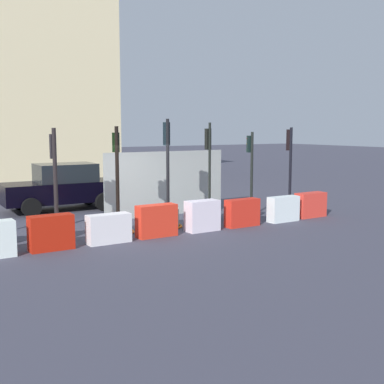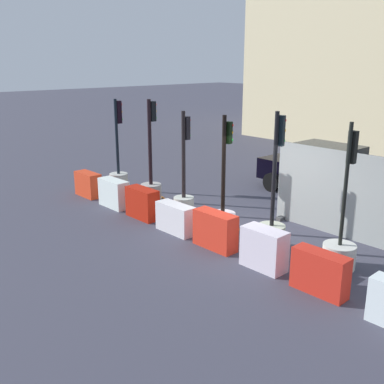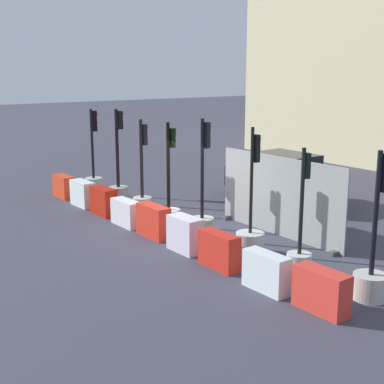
# 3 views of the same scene
# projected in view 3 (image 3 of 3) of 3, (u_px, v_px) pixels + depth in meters

# --- Properties ---
(ground_plane) EXTENTS (120.00, 120.00, 0.00)m
(ground_plane) POSITION_uv_depth(u_px,v_px,m) (185.00, 231.00, 15.39)
(ground_plane) COLOR #3E3D4C
(traffic_light_0) EXTENTS (0.87, 0.87, 3.11)m
(traffic_light_0) POSITION_uv_depth(u_px,v_px,m) (94.00, 179.00, 19.89)
(traffic_light_0) COLOR beige
(traffic_light_0) RESTS_ON ground_plane
(traffic_light_1) EXTENTS (0.94, 0.94, 3.20)m
(traffic_light_1) POSITION_uv_depth(u_px,v_px,m) (119.00, 186.00, 18.54)
(traffic_light_1) COLOR #ACA6A1
(traffic_light_1) RESTS_ON ground_plane
(traffic_light_2) EXTENTS (0.89, 0.89, 2.98)m
(traffic_light_2) POSITION_uv_depth(u_px,v_px,m) (142.00, 197.00, 17.27)
(traffic_light_2) COLOR beige
(traffic_light_2) RESTS_ON ground_plane
(traffic_light_3) EXTENTS (0.92, 0.92, 3.03)m
(traffic_light_3) POSITION_uv_depth(u_px,v_px,m) (169.00, 210.00, 15.86)
(traffic_light_3) COLOR silver
(traffic_light_3) RESTS_ON ground_plane
(traffic_light_4) EXTENTS (0.86, 0.86, 3.24)m
(traffic_light_4) POSITION_uv_depth(u_px,v_px,m) (202.00, 220.00, 14.57)
(traffic_light_4) COLOR #B4B89E
(traffic_light_4) RESTS_ON ground_plane
(traffic_light_5) EXTENTS (0.71, 0.71, 3.15)m
(traffic_light_5) POSITION_uv_depth(u_px,v_px,m) (250.00, 233.00, 13.42)
(traffic_light_5) COLOR silver
(traffic_light_5) RESTS_ON ground_plane
(traffic_light_6) EXTENTS (0.56, 0.56, 2.85)m
(traffic_light_6) POSITION_uv_depth(u_px,v_px,m) (300.00, 248.00, 12.08)
(traffic_light_6) COLOR silver
(traffic_light_6) RESTS_ON ground_plane
(traffic_light_7) EXTENTS (0.69, 0.69, 3.00)m
(traffic_light_7) POSITION_uv_depth(u_px,v_px,m) (372.00, 273.00, 10.71)
(traffic_light_7) COLOR beige
(traffic_light_7) RESTS_ON ground_plane
(construction_barrier_0) EXTENTS (1.03, 0.44, 0.79)m
(construction_barrier_0) POSITION_uv_depth(u_px,v_px,m) (64.00, 187.00, 19.31)
(construction_barrier_0) COLOR red
(construction_barrier_0) RESTS_ON ground_plane
(construction_barrier_1) EXTENTS (1.10, 0.44, 0.85)m
(construction_barrier_1) POSITION_uv_depth(u_px,v_px,m) (83.00, 194.00, 18.09)
(construction_barrier_1) COLOR white
(construction_barrier_1) RESTS_ON ground_plane
(construction_barrier_2) EXTENTS (1.07, 0.44, 0.87)m
(construction_barrier_2) POSITION_uv_depth(u_px,v_px,m) (103.00, 201.00, 17.00)
(construction_barrier_2) COLOR #B41C0C
(construction_barrier_2) RESTS_ON ground_plane
(construction_barrier_3) EXTENTS (1.14, 0.43, 0.76)m
(construction_barrier_3) POSITION_uv_depth(u_px,v_px,m) (126.00, 213.00, 15.83)
(construction_barrier_3) COLOR silver
(construction_barrier_3) RESTS_ON ground_plane
(construction_barrier_4) EXTENTS (1.14, 0.42, 0.89)m
(construction_barrier_4) POSITION_uv_depth(u_px,v_px,m) (153.00, 221.00, 14.72)
(construction_barrier_4) COLOR red
(construction_barrier_4) RESTS_ON ground_plane
(construction_barrier_5) EXTENTS (0.99, 0.48, 0.89)m
(construction_barrier_5) POSITION_uv_depth(u_px,v_px,m) (185.00, 234.00, 13.55)
(construction_barrier_5) COLOR silver
(construction_barrier_5) RESTS_ON ground_plane
(construction_barrier_6) EXTENTS (1.11, 0.40, 0.84)m
(construction_barrier_6) POSITION_uv_depth(u_px,v_px,m) (219.00, 251.00, 12.42)
(construction_barrier_6) COLOR red
(construction_barrier_6) RESTS_ON ground_plane
(construction_barrier_7) EXTENTS (1.08, 0.40, 0.81)m
(construction_barrier_7) POSITION_uv_depth(u_px,v_px,m) (266.00, 272.00, 11.14)
(construction_barrier_7) COLOR white
(construction_barrier_7) RESTS_ON ground_plane
(construction_barrier_8) EXTENTS (1.11, 0.44, 0.82)m
(construction_barrier_8) POSITION_uv_depth(u_px,v_px,m) (321.00, 291.00, 10.17)
(construction_barrier_8) COLOR red
(construction_barrier_8) RESTS_ON ground_plane
(car_black_sedan) EXTENTS (4.18, 2.12, 1.69)m
(car_black_sedan) POSITION_uv_depth(u_px,v_px,m) (282.00, 178.00, 18.65)
(car_black_sedan) COLOR black
(car_black_sedan) RESTS_ON ground_plane
(site_fence_panel) EXTENTS (4.52, 0.50, 2.19)m
(site_fence_panel) POSITION_uv_depth(u_px,v_px,m) (279.00, 198.00, 14.79)
(site_fence_panel) COLOR #9AA19D
(site_fence_panel) RESTS_ON ground_plane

